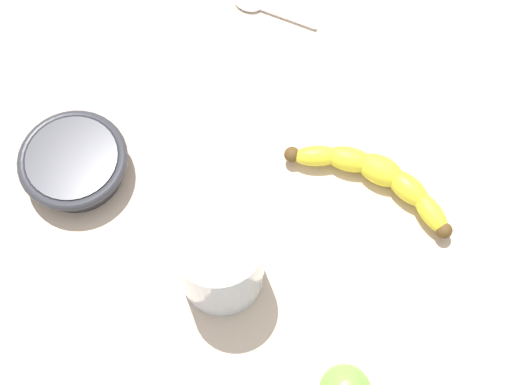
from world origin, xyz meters
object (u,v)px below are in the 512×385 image
banana (377,176)px  ceramic_bowl (75,163)px  teaspoon (253,5)px  smoothie_glass (217,259)px

banana → ceramic_bowl: (30.38, 15.47, 0.73)cm
ceramic_bowl → teaspoon: ceramic_bowl is taller
smoothie_glass → teaspoon: (14.05, -32.63, -4.89)cm
teaspoon → smoothie_glass: bearing=107.7°
banana → smoothie_glass: (10.12, 18.10, 3.65)cm
smoothie_glass → ceramic_bowl: 20.64cm
smoothie_glass → ceramic_bowl: bearing=-7.4°
banana → ceramic_bowl: 34.10cm
banana → smoothie_glass: smoothie_glass is taller
smoothie_glass → teaspoon: smoothie_glass is taller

